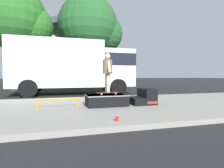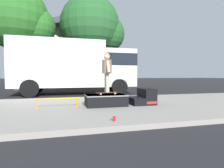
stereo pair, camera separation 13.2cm
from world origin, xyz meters
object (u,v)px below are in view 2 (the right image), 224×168
object	(u,v)px
skateboard	(107,93)
box_truck	(76,65)
soda_can	(114,118)
street_tree_neighbour	(20,20)
kicker_ramp	(143,98)
skater_kid	(107,69)
street_tree_main	(93,28)
grind_rail	(58,101)
skate_box	(106,100)

from	to	relation	value
skateboard	box_truck	world-z (taller)	box_truck
soda_can	street_tree_neighbour	xyz separation A→B (m)	(-4.19, 11.47, 5.06)
kicker_ramp	skater_kid	bearing A→B (deg)	177.49
kicker_ramp	soda_can	size ratio (longest dim) A/B	6.33
skater_kid	street_tree_main	world-z (taller)	street_tree_main
soda_can	skateboard	bearing A→B (deg)	81.20
skater_kid	kicker_ramp	bearing A→B (deg)	-2.51
skater_kid	box_truck	bearing A→B (deg)	97.03
grind_rail	skateboard	distance (m)	1.56
grind_rail	street_tree_main	bearing A→B (deg)	75.16
kicker_ramp	street_tree_neighbour	distance (m)	12.11
street_tree_neighbour	kicker_ramp	bearing A→B (deg)	-58.58
skate_box	street_tree_main	bearing A→B (deg)	83.14
grind_rail	skate_box	bearing A→B (deg)	-2.64
street_tree_main	street_tree_neighbour	world-z (taller)	street_tree_main
skater_kid	street_tree_main	size ratio (longest dim) A/B	0.16
kicker_ramp	street_tree_neighbour	size ratio (longest dim) A/B	0.10
street_tree_neighbour	skateboard	bearing A→B (deg)	-64.35
skateboard	soda_can	xyz separation A→B (m)	(-0.32, -2.08, -0.35)
kicker_ramp	box_truck	distance (m)	5.79
skateboard	street_tree_neighbour	distance (m)	11.44
street_tree_main	skateboard	bearing A→B (deg)	-96.61
grind_rail	soda_can	world-z (taller)	grind_rail
skateboard	skater_kid	world-z (taller)	skater_kid
kicker_ramp	skateboard	bearing A→B (deg)	177.49
grind_rail	skateboard	world-z (taller)	skateboard
skate_box	kicker_ramp	distance (m)	1.31
soda_can	skate_box	bearing A→B (deg)	82.43
kicker_ramp	soda_can	world-z (taller)	kicker_ramp
kicker_ramp	box_truck	world-z (taller)	box_truck
grind_rail	soda_can	distance (m)	2.43
box_truck	skate_box	bearing A→B (deg)	-83.60
skateboard	street_tree_neighbour	size ratio (longest dim) A/B	0.10
skate_box	kicker_ramp	bearing A→B (deg)	-0.02
grind_rail	street_tree_main	distance (m)	11.86
soda_can	box_truck	bearing A→B (deg)	92.54
box_truck	street_tree_main	xyz separation A→B (m)	(1.85, 5.16, 3.62)
skateboard	skater_kid	distance (m)	0.77
skateboard	box_truck	bearing A→B (deg)	97.03
street_tree_main	box_truck	bearing A→B (deg)	-109.74
kicker_ramp	street_tree_main	bearing A→B (deg)	90.31
skate_box	grind_rail	size ratio (longest dim) A/B	1.00
skate_box	skater_kid	world-z (taller)	skater_kid
kicker_ramp	skateboard	size ratio (longest dim) A/B	0.99
grind_rail	soda_can	size ratio (longest dim) A/B	10.36
street_tree_main	street_tree_neighbour	size ratio (longest dim) A/B	1.04
kicker_ramp	grind_rail	bearing A→B (deg)	178.59
skater_kid	skateboard	bearing A→B (deg)	90.00
skate_box	kicker_ramp	size ratio (longest dim) A/B	1.63
kicker_ramp	grind_rail	xyz separation A→B (m)	(-2.81, 0.07, -0.01)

